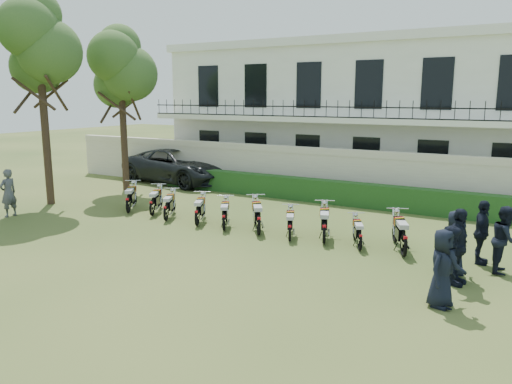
{
  "coord_description": "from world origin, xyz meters",
  "views": [
    {
      "loc": [
        8.81,
        -12.72,
        4.59
      ],
      "look_at": [
        0.5,
        1.48,
        1.41
      ],
      "focal_mm": 35.0,
      "sensor_mm": 36.0,
      "label": 1
    }
  ],
  "objects_px": {
    "motorcycle_1": "(152,204)",
    "motorcycle_6": "(290,228)",
    "officer_4": "(505,240)",
    "suv": "(179,166)",
    "officer_3": "(455,243)",
    "officer_1": "(450,266)",
    "motorcycle_4": "(224,218)",
    "motorcycle_2": "(166,209)",
    "officer_2": "(458,247)",
    "tree_west_mid": "(39,44)",
    "officer_5": "(482,232)",
    "motorcycle_0": "(128,201)",
    "motorcycle_5": "(259,221)",
    "motorcycle_9": "(404,240)",
    "motorcycle_7": "(324,228)",
    "officer_0": "(442,268)",
    "motorcycle_3": "(197,213)",
    "inspector": "(8,193)",
    "motorcycle_8": "(360,237)",
    "tree_west_near": "(121,68)"
  },
  "relations": [
    {
      "from": "motorcycle_0",
      "to": "motorcycle_4",
      "type": "relative_size",
      "value": 1.05
    },
    {
      "from": "inspector",
      "to": "officer_4",
      "type": "distance_m",
      "value": 17.21
    },
    {
      "from": "officer_1",
      "to": "officer_4",
      "type": "xyz_separation_m",
      "value": [
        0.88,
        2.93,
        -0.02
      ]
    },
    {
      "from": "motorcycle_1",
      "to": "officer_4",
      "type": "height_order",
      "value": "officer_4"
    },
    {
      "from": "motorcycle_2",
      "to": "officer_2",
      "type": "distance_m",
      "value": 10.38
    },
    {
      "from": "motorcycle_1",
      "to": "officer_0",
      "type": "xyz_separation_m",
      "value": [
        11.21,
        -3.14,
        0.39
      ]
    },
    {
      "from": "motorcycle_5",
      "to": "motorcycle_2",
      "type": "bearing_deg",
      "value": 146.32
    },
    {
      "from": "suv",
      "to": "officer_2",
      "type": "height_order",
      "value": "officer_2"
    },
    {
      "from": "motorcycle_1",
      "to": "motorcycle_6",
      "type": "xyz_separation_m",
      "value": [
        6.12,
        -0.38,
        -0.04
      ]
    },
    {
      "from": "tree_west_mid",
      "to": "motorcycle_4",
      "type": "distance_m",
      "value": 10.87
    },
    {
      "from": "motorcycle_9",
      "to": "motorcycle_6",
      "type": "bearing_deg",
      "value": 159.31
    },
    {
      "from": "motorcycle_4",
      "to": "officer_1",
      "type": "height_order",
      "value": "officer_1"
    },
    {
      "from": "officer_1",
      "to": "suv",
      "type": "bearing_deg",
      "value": 50.06
    },
    {
      "from": "officer_0",
      "to": "officer_5",
      "type": "relative_size",
      "value": 0.98
    },
    {
      "from": "motorcycle_0",
      "to": "motorcycle_1",
      "type": "height_order",
      "value": "motorcycle_0"
    },
    {
      "from": "motorcycle_1",
      "to": "motorcycle_2",
      "type": "height_order",
      "value": "motorcycle_1"
    },
    {
      "from": "motorcycle_1",
      "to": "motorcycle_5",
      "type": "bearing_deg",
      "value": -31.39
    },
    {
      "from": "officer_5",
      "to": "suv",
      "type": "bearing_deg",
      "value": 67.68
    },
    {
      "from": "suv",
      "to": "motorcycle_3",
      "type": "bearing_deg",
      "value": -129.39
    },
    {
      "from": "motorcycle_5",
      "to": "inspector",
      "type": "relative_size",
      "value": 0.96
    },
    {
      "from": "motorcycle_2",
      "to": "motorcycle_6",
      "type": "xyz_separation_m",
      "value": [
        5.12,
        -0.02,
        -0.03
      ]
    },
    {
      "from": "officer_4",
      "to": "officer_5",
      "type": "relative_size",
      "value": 1.0
    },
    {
      "from": "inspector",
      "to": "officer_1",
      "type": "xyz_separation_m",
      "value": [
        16.11,
        -0.2,
        -0.02
      ]
    },
    {
      "from": "motorcycle_5",
      "to": "officer_1",
      "type": "bearing_deg",
      "value": -57.35
    },
    {
      "from": "motorcycle_1",
      "to": "suv",
      "type": "xyz_separation_m",
      "value": [
        -3.95,
        6.54,
        0.42
      ]
    },
    {
      "from": "motorcycle_4",
      "to": "officer_3",
      "type": "height_order",
      "value": "officer_3"
    },
    {
      "from": "motorcycle_9",
      "to": "officer_1",
      "type": "bearing_deg",
      "value": -83.47
    },
    {
      "from": "officer_4",
      "to": "officer_3",
      "type": "bearing_deg",
      "value": 128.37
    },
    {
      "from": "motorcycle_6",
      "to": "tree_west_mid",
      "type": "bearing_deg",
      "value": 154.82
    },
    {
      "from": "motorcycle_3",
      "to": "motorcycle_8",
      "type": "bearing_deg",
      "value": -25.43
    },
    {
      "from": "officer_2",
      "to": "officer_4",
      "type": "xyz_separation_m",
      "value": [
        0.94,
        1.57,
        -0.07
      ]
    },
    {
      "from": "motorcycle_1",
      "to": "officer_4",
      "type": "relative_size",
      "value": 0.99
    },
    {
      "from": "motorcycle_5",
      "to": "motorcycle_9",
      "type": "distance_m",
      "value": 4.74
    },
    {
      "from": "tree_west_mid",
      "to": "officer_5",
      "type": "distance_m",
      "value": 17.92
    },
    {
      "from": "officer_1",
      "to": "officer_4",
      "type": "distance_m",
      "value": 3.06
    },
    {
      "from": "motorcycle_7",
      "to": "officer_1",
      "type": "distance_m",
      "value": 5.07
    },
    {
      "from": "motorcycle_6",
      "to": "officer_3",
      "type": "xyz_separation_m",
      "value": [
        5.01,
        -0.58,
        0.41
      ]
    },
    {
      "from": "tree_west_mid",
      "to": "officer_3",
      "type": "xyz_separation_m",
      "value": [
        16.46,
        -0.5,
        -5.81
      ]
    },
    {
      "from": "officer_3",
      "to": "officer_5",
      "type": "bearing_deg",
      "value": -3.54
    },
    {
      "from": "motorcycle_3",
      "to": "suv",
      "type": "xyz_separation_m",
      "value": [
        -6.37,
        6.89,
        0.43
      ]
    },
    {
      "from": "motorcycle_8",
      "to": "motorcycle_2",
      "type": "bearing_deg",
      "value": 154.66
    },
    {
      "from": "tree_west_near",
      "to": "motorcycle_4",
      "type": "bearing_deg",
      "value": -25.03
    },
    {
      "from": "motorcycle_6",
      "to": "suv",
      "type": "xyz_separation_m",
      "value": [
        -10.07,
        6.92,
        0.46
      ]
    },
    {
      "from": "suv",
      "to": "officer_2",
      "type": "relative_size",
      "value": 3.4
    },
    {
      "from": "motorcycle_6",
      "to": "tree_west_near",
      "type": "bearing_deg",
      "value": 134.71
    },
    {
      "from": "officer_4",
      "to": "suv",
      "type": "bearing_deg",
      "value": 66.18
    },
    {
      "from": "motorcycle_8",
      "to": "motorcycle_4",
      "type": "bearing_deg",
      "value": 155.78
    },
    {
      "from": "motorcycle_3",
      "to": "suv",
      "type": "bearing_deg",
      "value": 106.01
    },
    {
      "from": "motorcycle_9",
      "to": "motorcycle_1",
      "type": "bearing_deg",
      "value": 154.68
    },
    {
      "from": "officer_1",
      "to": "motorcycle_4",
      "type": "bearing_deg",
      "value": 63.57
    }
  ]
}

